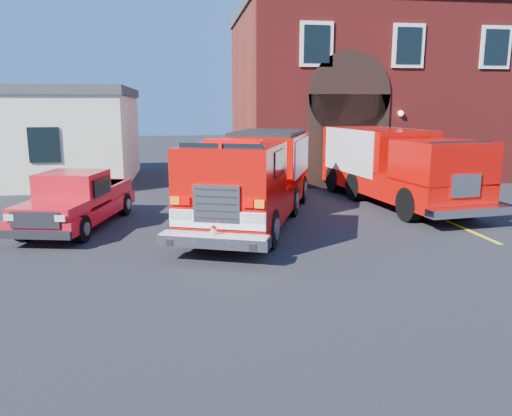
{
  "coord_description": "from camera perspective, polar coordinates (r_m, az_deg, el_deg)",
  "views": [
    {
      "loc": [
        -1.56,
        -11.86,
        3.51
      ],
      "look_at": [
        0.0,
        -1.2,
        1.3
      ],
      "focal_mm": 35.0,
      "sensor_mm": 36.0,
      "label": 1
    }
  ],
  "objects": [
    {
      "name": "side_building",
      "position": [
        25.98,
        -25.19,
        7.62
      ],
      "size": [
        10.2,
        8.2,
        4.35
      ],
      "color": "beige",
      "rests_on": "ground"
    },
    {
      "name": "ground",
      "position": [
        12.47,
        -0.8,
        -4.76
      ],
      "size": [
        100.0,
        100.0,
        0.0
      ],
      "primitive_type": "plane",
      "color": "black",
      "rests_on": "ground"
    },
    {
      "name": "fire_engine",
      "position": [
        15.28,
        -0.05,
        3.64
      ],
      "size": [
        5.35,
        9.05,
        2.7
      ],
      "color": "black",
      "rests_on": "ground"
    },
    {
      "name": "pickup_truck",
      "position": [
        15.51,
        -19.72,
        0.8
      ],
      "size": [
        2.89,
        5.36,
        1.67
      ],
      "color": "black",
      "rests_on": "ground"
    },
    {
      "name": "fire_station",
      "position": [
        27.92,
        14.24,
        12.76
      ],
      "size": [
        15.2,
        10.2,
        8.45
      ],
      "color": "maroon",
      "rests_on": "ground"
    },
    {
      "name": "parking_stripe_mid",
      "position": [
        18.13,
        18.25,
        -0.15
      ],
      "size": [
        0.12,
        3.0,
        0.01
      ],
      "primitive_type": "cube",
      "color": "yellow",
      "rests_on": "ground"
    },
    {
      "name": "parking_stripe_far",
      "position": [
        20.81,
        14.61,
        1.51
      ],
      "size": [
        0.12,
        3.0,
        0.01
      ],
      "primitive_type": "cube",
      "color": "yellow",
      "rests_on": "ground"
    },
    {
      "name": "secondary_truck",
      "position": [
        18.81,
        15.53,
        4.87
      ],
      "size": [
        3.47,
        8.42,
        2.65
      ],
      "color": "black",
      "rests_on": "ground"
    },
    {
      "name": "parking_stripe_near",
      "position": [
        15.58,
        23.13,
        -2.37
      ],
      "size": [
        0.12,
        3.0,
        0.01
      ],
      "primitive_type": "cube",
      "color": "yellow",
      "rests_on": "ground"
    }
  ]
}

